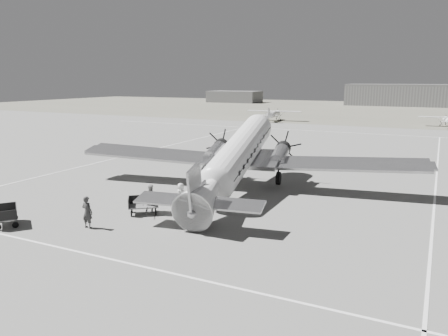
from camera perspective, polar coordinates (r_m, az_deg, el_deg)
ground at (r=31.79m, az=3.57°, el=-3.16°), size 260.00×260.00×0.00m
taxi_line_near at (r=20.29m, az=-12.34°, el=-12.07°), size 60.00×0.15×0.01m
taxi_line_right at (r=29.49m, az=25.69°, el=-5.46°), size 0.15×80.00×0.01m
taxi_line_left at (r=49.29m, az=-11.37°, el=1.89°), size 0.15×60.00×0.01m
taxi_line_horizon at (r=69.87m, az=16.46°, el=4.42°), size 90.00×0.15×0.01m
grass_infield at (r=124.21m, az=20.99°, el=7.03°), size 260.00×90.00×0.01m
hangar_main at (r=148.62m, az=24.00°, el=8.69°), size 42.00×14.00×6.60m
shed_secondary at (r=158.32m, az=1.38°, el=9.30°), size 18.00×10.00×4.00m
dc3_airliner at (r=30.96m, az=1.64°, el=1.25°), size 29.23×22.57×5.06m
light_plane_left at (r=87.36m, az=6.50°, el=6.88°), size 11.87×10.07×2.26m
light_plane_right at (r=84.88m, az=27.21°, el=5.45°), size 10.13×8.60×1.93m
baggage_cart_near at (r=27.01m, az=-10.48°, el=-4.82°), size 2.30×2.18×1.06m
baggage_cart_far at (r=27.42m, az=-26.57°, el=-5.61°), size 2.34×2.24×1.08m
ground_crew at (r=25.14m, az=-17.43°, el=-5.52°), size 0.67×0.45×1.80m
ramp_agent at (r=26.84m, az=-9.43°, el=-4.03°), size 1.06×1.12×1.83m
passenger at (r=28.43m, az=-5.66°, el=-3.43°), size 0.58×0.79×1.47m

